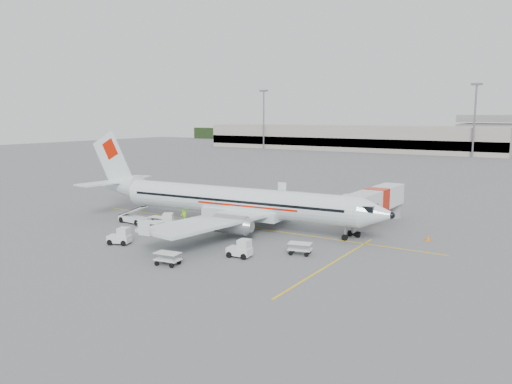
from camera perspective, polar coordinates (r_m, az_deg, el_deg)
ground at (r=57.04m, az=-1.08°, el=-4.03°), size 360.00×360.00×0.00m
stripe_lead at (r=57.04m, az=-1.08°, el=-4.03°), size 44.00×0.20×0.01m
stripe_cross at (r=43.73m, az=8.60°, el=-8.10°), size 0.20×20.00×0.01m
terminal_west at (r=190.22m, az=10.58°, el=6.12°), size 110.00×22.00×9.00m
treeline at (r=223.74m, az=24.56°, el=5.47°), size 300.00×3.00×6.00m
mast_west at (r=192.80m, az=0.89°, el=8.24°), size 3.20×1.20×22.00m
mast_center at (r=166.42m, az=23.69°, el=7.44°), size 3.20×1.20×22.00m
aircraft at (r=55.91m, az=-2.29°, el=1.12°), size 39.93×32.42×10.40m
jet_bridge at (r=58.61m, az=13.53°, el=-1.75°), size 3.69×16.78×4.38m
belt_loader at (r=60.63m, az=-13.80°, el=-2.17°), size 5.34×2.41×2.81m
tug_fore at (r=45.03m, az=-1.91°, el=-6.42°), size 2.27×1.46×1.66m
tug_mid at (r=51.24m, az=-15.36°, el=-4.85°), size 2.46×1.91×1.68m
tug_aft at (r=56.67m, az=-10.54°, el=-3.33°), size 2.71×2.40×1.82m
cart_loaded_a at (r=58.49m, az=-11.06°, el=-3.32°), size 2.19×1.38×1.11m
cart_loaded_b at (r=54.99m, az=-11.95°, el=-4.00°), size 2.67×1.76×1.32m
cart_empty_a at (r=43.36m, az=-10.06°, el=-7.52°), size 2.29×1.54×1.12m
cart_empty_b at (r=46.04m, az=5.04°, el=-6.47°), size 2.36×1.73×1.11m
cone_nose at (r=53.72m, az=19.05°, el=-4.95°), size 0.41×0.41×0.67m
cone_port at (r=73.39m, az=3.91°, el=-0.92°), size 0.41×0.41×0.67m
cone_stbd at (r=43.96m, az=-9.14°, el=-7.66°), size 0.33×0.33×0.54m
crew_a at (r=56.76m, az=-3.57°, el=-3.28°), size 0.71×0.65×1.62m
crew_b at (r=60.07m, az=-8.30°, el=-2.62°), size 1.06×1.08×1.75m
crew_c at (r=55.94m, az=-5.65°, el=-3.42°), size 1.17×1.29×1.74m
crew_d at (r=53.38m, az=-9.67°, el=-4.15°), size 0.95×0.95×1.62m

